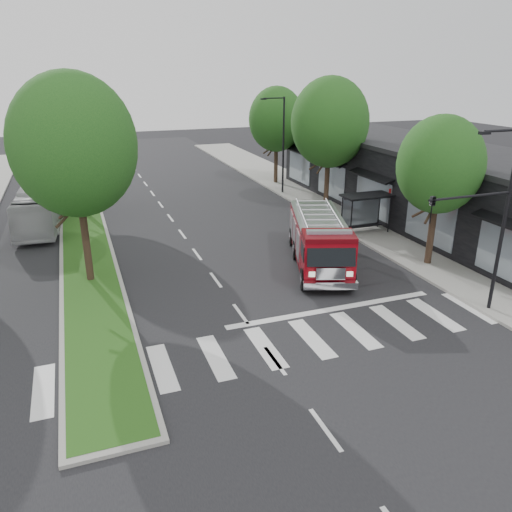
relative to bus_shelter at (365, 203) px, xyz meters
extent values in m
plane|color=black|center=(-11.20, -8.15, -2.04)|extent=(140.00, 140.00, 0.00)
cube|color=gray|center=(1.30, 1.85, -1.96)|extent=(5.00, 80.00, 0.15)
cube|color=gray|center=(-17.20, 9.85, -1.97)|extent=(3.00, 50.00, 0.14)
cube|color=#214F16|center=(-17.20, 9.85, -1.89)|extent=(2.60, 49.50, 0.02)
cube|color=black|center=(5.80, 1.85, 0.46)|extent=(8.00, 30.00, 5.00)
cylinder|color=black|center=(-1.40, -0.75, -0.79)|extent=(0.08, 0.08, 2.50)
cylinder|color=black|center=(1.40, -0.75, -0.79)|extent=(0.08, 0.08, 2.50)
cylinder|color=black|center=(-1.40, 0.45, -0.79)|extent=(0.08, 0.08, 2.50)
cylinder|color=black|center=(1.40, 0.45, -0.79)|extent=(0.08, 0.08, 2.50)
cube|color=black|center=(0.00, -0.15, 0.51)|extent=(3.20, 1.60, 0.12)
cube|color=#8C99A5|center=(0.00, 0.55, -0.74)|extent=(2.80, 0.04, 1.80)
cube|color=black|center=(0.00, -0.15, -1.49)|extent=(2.40, 0.40, 0.08)
cylinder|color=black|center=(0.30, -6.15, -0.17)|extent=(0.36, 0.36, 3.74)
ellipsoid|color=#0E3311|center=(0.30, -6.15, 3.49)|extent=(4.40, 4.40, 5.06)
cylinder|color=black|center=(0.30, 5.85, 0.16)|extent=(0.36, 0.36, 4.40)
ellipsoid|color=#0E3311|center=(0.30, 5.85, 4.46)|extent=(5.60, 5.60, 6.44)
cylinder|color=black|center=(0.30, 15.85, -0.06)|extent=(0.36, 0.36, 3.96)
ellipsoid|color=#0E3311|center=(0.30, 15.85, 3.81)|extent=(5.00, 5.00, 5.75)
cylinder|color=black|center=(-17.20, -2.15, 0.27)|extent=(0.36, 0.36, 4.62)
ellipsoid|color=#0E3311|center=(-17.20, -2.15, 4.79)|extent=(5.80, 5.80, 6.67)
cylinder|color=black|center=(-17.20, 11.85, 0.16)|extent=(0.36, 0.36, 4.40)
ellipsoid|color=#0E3311|center=(-17.20, 11.85, 4.46)|extent=(5.60, 5.60, 6.44)
cylinder|color=black|center=(-0.70, -11.65, 1.96)|extent=(0.16, 0.16, 8.00)
cylinder|color=black|center=(-1.60, -11.65, 5.86)|extent=(1.80, 0.10, 0.10)
cube|color=black|center=(-2.50, -11.65, 5.81)|extent=(0.45, 0.20, 0.12)
cylinder|color=black|center=(-2.70, -11.65, 3.36)|extent=(4.00, 0.10, 0.10)
imported|color=black|center=(-4.50, -11.65, 2.96)|extent=(0.18, 0.22, 1.10)
cylinder|color=black|center=(-0.70, 11.85, 1.96)|extent=(0.16, 0.16, 8.00)
cylinder|color=black|center=(-1.60, 11.85, 5.86)|extent=(1.80, 0.10, 0.10)
cube|color=black|center=(-2.50, 11.85, 5.81)|extent=(0.45, 0.20, 0.12)
cube|color=#51040A|center=(-5.29, -3.96, -1.55)|extent=(5.03, 8.63, 0.25)
cube|color=maroon|center=(-5.04, -3.21, -0.51)|extent=(4.39, 6.76, 1.97)
cube|color=maroon|center=(-6.29, -6.85, -0.51)|extent=(2.91, 2.48, 2.07)
cube|color=#B2B2B7|center=(-5.04, -3.21, 0.52)|extent=(4.39, 6.76, 0.12)
cylinder|color=#B2B2B7|center=(-5.87, -2.92, 0.72)|extent=(2.02, 5.62, 0.10)
cylinder|color=#B2B2B7|center=(-4.20, -3.50, 0.72)|extent=(2.02, 5.62, 0.10)
cube|color=silver|center=(-6.66, -7.92, -1.45)|extent=(2.53, 1.16, 0.34)
cube|color=#8C99A5|center=(-6.29, -6.85, 0.82)|extent=(2.16, 1.03, 0.18)
cylinder|color=black|center=(-7.46, -6.76, -1.50)|extent=(0.68, 1.14, 1.08)
cylinder|color=black|center=(-5.32, -7.50, -1.50)|extent=(0.68, 1.14, 1.08)
cylinder|color=black|center=(-6.11, -2.84, -1.50)|extent=(0.68, 1.14, 1.08)
cylinder|color=black|center=(-3.97, -3.58, -1.50)|extent=(0.68, 1.14, 1.08)
cylinder|color=black|center=(-5.34, -0.61, -1.50)|extent=(0.68, 1.14, 1.08)
cylinder|color=black|center=(-3.19, -1.35, -1.50)|extent=(0.68, 1.14, 1.08)
imported|color=#ACACB0|center=(-19.70, 9.19, -0.62)|extent=(3.23, 10.38, 2.85)
camera|label=1|loc=(-17.34, -26.82, 8.12)|focal=35.00mm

